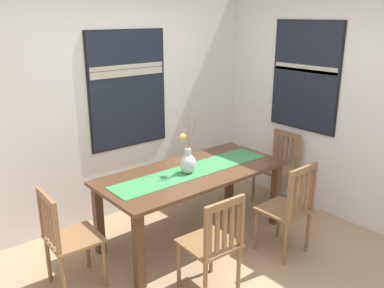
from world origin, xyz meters
name	(u,v)px	position (x,y,z in m)	size (l,w,h in m)	color
ground_plane	(231,281)	(0.00, 0.00, -0.01)	(6.40, 6.40, 0.03)	#A37F5B
wall_back	(118,99)	(0.00, 1.86, 1.35)	(6.40, 0.12, 2.70)	silver
wall_side	(359,104)	(1.86, 0.00, 1.35)	(0.12, 6.40, 2.70)	silver
dining_table	(193,180)	(0.21, 0.80, 0.65)	(1.95, 0.88, 0.75)	#51331E
table_runner	(193,170)	(0.21, 0.80, 0.75)	(1.79, 0.36, 0.01)	#388447
centerpiece_vase	(188,161)	(0.13, 0.77, 0.88)	(0.17, 0.24, 0.65)	silver
chair_0	(66,237)	(-1.14, 0.83, 0.49)	(0.44, 0.44, 0.91)	brown
chair_1	(289,207)	(0.72, -0.03, 0.50)	(0.43, 0.43, 0.95)	brown
chair_2	(278,166)	(1.58, 0.79, 0.48)	(0.43, 0.43, 0.89)	brown
chair_3	(214,243)	(-0.25, -0.03, 0.49)	(0.44, 0.44, 0.91)	brown
painting_on_back_wall	(128,90)	(0.09, 1.79, 1.46)	(0.98, 0.05, 1.31)	black
painting_on_side_wall	(305,76)	(1.79, 0.65, 1.57)	(0.05, 0.90, 1.26)	black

